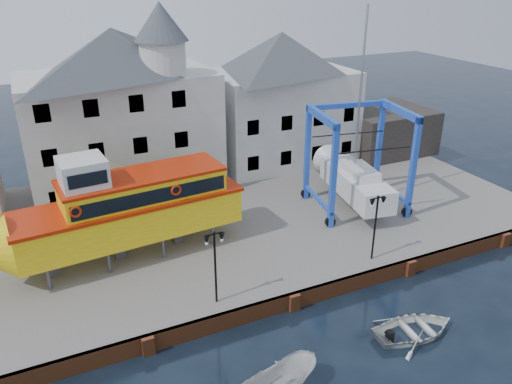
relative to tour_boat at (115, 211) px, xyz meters
name	(u,v)px	position (x,y,z in m)	size (l,w,h in m)	color
ground	(294,309)	(7.72, -7.76, -4.14)	(140.00, 140.00, 0.00)	black
hardstanding	(220,218)	(7.72, 3.24, -3.64)	(44.00, 22.00, 1.00)	#655F58
quay_wall	(293,301)	(7.72, -7.66, -3.64)	(44.00, 0.47, 1.00)	brown
building_white_main	(121,109)	(2.85, 10.63, 3.21)	(14.00, 8.30, 14.00)	#BAB8AB
building_white_right	(281,98)	(16.72, 11.24, 2.46)	(12.00, 8.00, 11.20)	#BAB8AB
shed_dark	(383,130)	(26.72, 9.24, -1.14)	(8.00, 7.00, 4.00)	black
lamp_post_left	(215,249)	(3.72, -6.56, 0.04)	(1.12, 0.32, 4.20)	black
lamp_post_right	(377,212)	(13.72, -6.56, 0.04)	(1.12, 0.32, 4.20)	black
tour_boat	(115,211)	(0.00, 0.00, 0.00)	(15.52, 4.92, 6.65)	#59595E
travel_lift	(351,173)	(17.08, 0.66, -0.80)	(7.29, 9.52, 13.98)	#1E40A8
motorboat_b	(414,334)	(12.30, -12.13, -4.14)	(3.12, 4.37, 0.91)	silver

